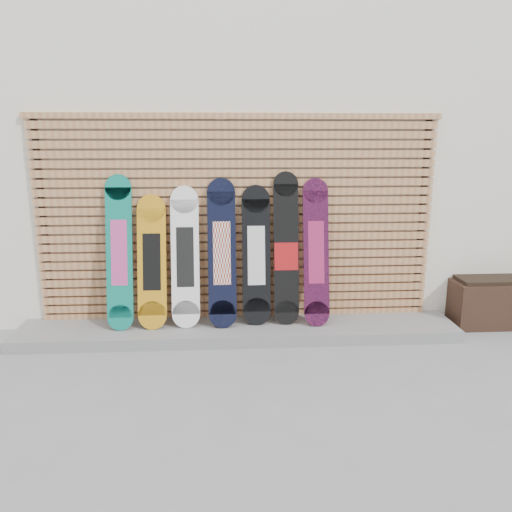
% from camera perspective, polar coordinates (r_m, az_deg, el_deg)
% --- Properties ---
extents(ground, '(80.00, 80.00, 0.00)m').
position_cam_1_polar(ground, '(4.76, 0.04, -12.15)').
color(ground, gray).
rests_on(ground, ground).
extents(building, '(12.00, 5.00, 3.60)m').
position_cam_1_polar(building, '(7.82, 2.18, 11.57)').
color(building, white).
rests_on(building, ground).
extents(concrete_step, '(4.60, 0.70, 0.12)m').
position_cam_1_polar(concrete_step, '(5.35, -2.03, -8.46)').
color(concrete_step, gray).
rests_on(concrete_step, ground).
extents(slat_wall, '(4.26, 0.08, 2.29)m').
position_cam_1_polar(slat_wall, '(5.32, -2.21, 4.27)').
color(slat_wall, '#B3774A').
rests_on(slat_wall, ground).
extents(planter_box, '(1.21, 0.51, 0.55)m').
position_cam_1_polar(planter_box, '(6.27, 26.50, -4.59)').
color(planter_box, black).
rests_on(planter_box, ground).
extents(snowboard_0, '(0.27, 0.37, 1.57)m').
position_cam_1_polar(snowboard_0, '(5.29, -15.36, 0.37)').
color(snowboard_0, '#0C7867').
rests_on(snowboard_0, concrete_step).
extents(snowboard_1, '(0.29, 0.36, 1.36)m').
position_cam_1_polar(snowboard_1, '(5.26, -11.82, -0.67)').
color(snowboard_1, orange).
rests_on(snowboard_1, concrete_step).
extents(snowboard_2, '(0.29, 0.34, 1.45)m').
position_cam_1_polar(snowboard_2, '(5.22, -8.09, -0.12)').
color(snowboard_2, white).
rests_on(snowboard_2, concrete_step).
extents(snowboard_3, '(0.29, 0.36, 1.53)m').
position_cam_1_polar(snowboard_3, '(5.18, -3.92, 0.33)').
color(snowboard_3, black).
rests_on(snowboard_3, concrete_step).
extents(snowboard_4, '(0.29, 0.30, 1.45)m').
position_cam_1_polar(snowboard_4, '(5.23, 0.03, 0.06)').
color(snowboard_4, black).
rests_on(snowboard_4, concrete_step).
extents(snowboard_5, '(0.26, 0.30, 1.59)m').
position_cam_1_polar(snowboard_5, '(5.24, 3.46, 0.71)').
color(snowboard_5, black).
rests_on(snowboard_5, concrete_step).
extents(snowboard_6, '(0.27, 0.37, 1.52)m').
position_cam_1_polar(snowboard_6, '(5.26, 6.88, 0.42)').
color(snowboard_6, black).
rests_on(snowboard_6, concrete_step).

